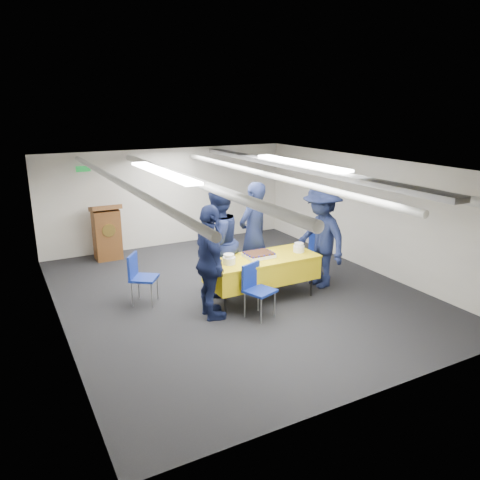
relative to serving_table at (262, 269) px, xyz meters
name	(u,v)px	position (x,y,z in m)	size (l,w,h in m)	color
ground	(237,292)	(-0.25, 0.46, -0.56)	(7.00, 7.00, 0.00)	black
room_shell	(231,190)	(-0.16, 0.86, 1.25)	(6.00, 7.00, 2.30)	beige
serving_table	(262,269)	(0.00, 0.00, 0.00)	(1.94, 0.85, 0.77)	black
sheet_cake	(259,255)	(-0.04, 0.03, 0.25)	(0.49, 0.38, 0.09)	white
plate_stack_left	(229,259)	(-0.66, -0.05, 0.29)	(0.21, 0.21, 0.17)	white
plate_stack_right	(299,248)	(0.73, -0.05, 0.29)	(0.20, 0.20, 0.17)	white
podium	(107,232)	(-1.85, 3.50, 0.05)	(0.62, 0.53, 1.25)	brown
chair_near	(256,285)	(-0.43, -0.54, -0.03)	(0.54, 0.54, 0.87)	gray
chair_right	(313,252)	(1.39, 0.41, -0.03)	(0.48, 0.48, 0.87)	gray
chair_left	(139,273)	(-1.92, 0.84, -0.03)	(0.59, 0.59, 0.87)	gray
sailor_a	(253,234)	(0.23, 0.70, 0.42)	(0.71, 0.47, 1.95)	black
sailor_b	(218,242)	(-0.56, 0.57, 0.40)	(0.93, 0.73, 1.92)	black
sailor_c	(210,263)	(-1.08, -0.25, 0.36)	(1.08, 0.45, 1.84)	black
sailor_d	(321,237)	(1.28, 0.04, 0.39)	(1.23, 0.71, 1.90)	black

